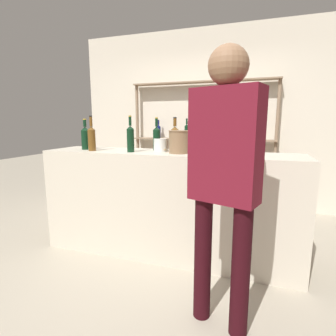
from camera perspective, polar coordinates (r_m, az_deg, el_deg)
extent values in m
plane|color=#B2A893|center=(2.91, 0.00, -17.84)|extent=(16.00, 16.00, 0.00)
cube|color=beige|center=(2.70, 0.00, -7.81)|extent=(2.56, 0.56, 1.06)
cube|color=beige|center=(4.40, 7.79, 10.43)|extent=(4.16, 0.12, 2.80)
cylinder|color=#897056|center=(4.58, -6.60, 5.27)|extent=(0.05, 0.05, 1.98)
cylinder|color=#897056|center=(4.17, 22.38, 4.14)|extent=(0.05, 0.05, 1.98)
cube|color=#897056|center=(4.26, 7.51, 18.09)|extent=(2.27, 0.18, 0.02)
cube|color=#897056|center=(4.23, 7.24, 6.22)|extent=(2.27, 0.18, 0.02)
cylinder|color=#0F1956|center=(4.42, -2.06, 7.78)|extent=(0.07, 0.07, 0.18)
cone|color=#0F1956|center=(4.42, -2.07, 9.18)|extent=(0.07, 0.07, 0.03)
cylinder|color=#0F1956|center=(4.42, -2.07, 9.84)|extent=(0.03, 0.03, 0.07)
cylinder|color=#232328|center=(4.42, -2.07, 10.39)|extent=(0.03, 0.03, 0.01)
cylinder|color=black|center=(4.28, 4.07, 7.77)|extent=(0.07, 0.07, 0.20)
cone|color=black|center=(4.27, 4.09, 9.29)|extent=(0.07, 0.07, 0.03)
cylinder|color=black|center=(4.27, 4.10, 10.02)|extent=(0.03, 0.03, 0.08)
cylinder|color=black|center=(4.27, 4.11, 10.63)|extent=(0.03, 0.03, 0.01)
cylinder|color=black|center=(4.18, 10.55, 7.86)|extent=(0.08, 0.08, 0.24)
cone|color=black|center=(4.18, 10.61, 9.73)|extent=(0.08, 0.08, 0.03)
cylinder|color=black|center=(4.18, 10.64, 10.52)|extent=(0.03, 0.03, 0.08)
cylinder|color=gold|center=(4.18, 10.66, 11.16)|extent=(0.03, 0.03, 0.01)
cylinder|color=silver|center=(4.15, 17.21, 7.27)|extent=(0.06, 0.06, 0.19)
cone|color=silver|center=(4.14, 17.29, 8.80)|extent=(0.06, 0.06, 0.03)
cylinder|color=silver|center=(4.14, 17.33, 9.59)|extent=(0.02, 0.02, 0.08)
cylinder|color=black|center=(4.14, 17.36, 10.25)|extent=(0.03, 0.03, 0.01)
cylinder|color=brown|center=(2.81, -16.26, 5.79)|extent=(0.08, 0.08, 0.21)
cone|color=brown|center=(2.81, -16.38, 8.31)|extent=(0.08, 0.08, 0.03)
cylinder|color=brown|center=(2.81, -16.45, 9.65)|extent=(0.03, 0.03, 0.10)
cylinder|color=black|center=(2.81, -16.50, 10.76)|extent=(0.03, 0.03, 0.01)
cylinder|color=black|center=(2.97, -17.49, 5.83)|extent=(0.09, 0.09, 0.20)
cone|color=black|center=(2.97, -17.62, 8.17)|extent=(0.09, 0.09, 0.04)
cylinder|color=black|center=(2.96, -17.67, 9.26)|extent=(0.03, 0.03, 0.07)
cylinder|color=gold|center=(2.97, -17.72, 10.08)|extent=(0.04, 0.04, 0.01)
cylinder|color=#0F1956|center=(2.46, 17.00, 5.16)|extent=(0.08, 0.08, 0.21)
cone|color=#0F1956|center=(2.45, 17.14, 8.04)|extent=(0.08, 0.08, 0.04)
cylinder|color=#0F1956|center=(2.45, 17.22, 9.54)|extent=(0.03, 0.03, 0.09)
cylinder|color=black|center=(2.45, 17.28, 10.74)|extent=(0.03, 0.03, 0.01)
cylinder|color=black|center=(2.61, -8.16, 5.92)|extent=(0.07, 0.07, 0.23)
cone|color=black|center=(2.60, -8.23, 8.74)|extent=(0.07, 0.07, 0.03)
cylinder|color=black|center=(2.60, -8.26, 10.04)|extent=(0.03, 0.03, 0.09)
cylinder|color=gold|center=(2.60, -8.29, 11.13)|extent=(0.03, 0.03, 0.01)
cylinder|color=black|center=(2.75, -2.49, 6.07)|extent=(0.08, 0.08, 0.21)
cone|color=black|center=(2.75, -2.51, 8.62)|extent=(0.08, 0.08, 0.03)
cylinder|color=black|center=(2.75, -2.52, 9.85)|extent=(0.03, 0.03, 0.08)
cylinder|color=gold|center=(2.75, -2.53, 10.86)|extent=(0.03, 0.03, 0.01)
cylinder|color=brown|center=(2.64, 1.49, 5.92)|extent=(0.08, 0.08, 0.21)
cone|color=brown|center=(2.63, 1.50, 8.64)|extent=(0.08, 0.08, 0.04)
cylinder|color=brown|center=(2.63, 1.51, 9.91)|extent=(0.03, 0.03, 0.08)
cylinder|color=black|center=(2.63, 1.51, 10.89)|extent=(0.03, 0.03, 0.01)
cylinder|color=#846647|center=(2.49, 2.46, 5.61)|extent=(0.19, 0.19, 0.21)
cylinder|color=#846647|center=(2.48, 2.48, 8.08)|extent=(0.21, 0.21, 0.01)
cylinder|color=silver|center=(2.64, -1.61, 5.02)|extent=(0.14, 0.14, 0.13)
sphere|color=tan|center=(2.61, -1.20, 4.08)|extent=(0.02, 0.02, 0.02)
sphere|color=tan|center=(2.67, -0.86, 5.11)|extent=(0.02, 0.02, 0.02)
sphere|color=tan|center=(2.61, -0.66, 4.36)|extent=(0.02, 0.02, 0.02)
sphere|color=tan|center=(2.59, -0.77, 4.04)|extent=(0.02, 0.02, 0.02)
sphere|color=tan|center=(2.66, -1.52, 3.99)|extent=(0.02, 0.02, 0.02)
sphere|color=tan|center=(2.69, -1.23, 4.33)|extent=(0.02, 0.02, 0.02)
sphere|color=tan|center=(2.60, -0.89, 4.26)|extent=(0.02, 0.02, 0.02)
sphere|color=tan|center=(2.62, -0.68, 4.88)|extent=(0.02, 0.02, 0.02)
cylinder|color=black|center=(1.82, 15.52, -20.91)|extent=(0.12, 0.12, 0.87)
cylinder|color=black|center=(1.91, 7.57, -18.94)|extent=(0.12, 0.12, 0.87)
cube|color=maroon|center=(1.62, 12.36, 4.71)|extent=(0.46, 0.31, 0.69)
sphere|color=#936B4C|center=(1.65, 13.00, 20.93)|extent=(0.24, 0.24, 0.24)
cylinder|color=black|center=(3.35, 5.70, -7.00)|extent=(0.13, 0.13, 0.77)
cylinder|color=black|center=(3.39, 10.81, -6.89)|extent=(0.13, 0.13, 0.77)
cube|color=maroon|center=(3.24, 8.57, 4.76)|extent=(0.51, 0.35, 0.61)
sphere|color=beige|center=(3.23, 8.76, 11.98)|extent=(0.21, 0.21, 0.21)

